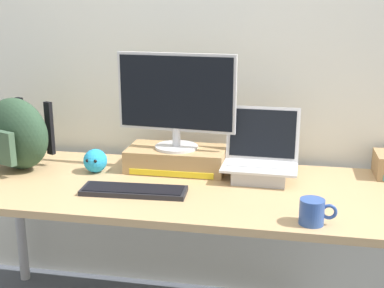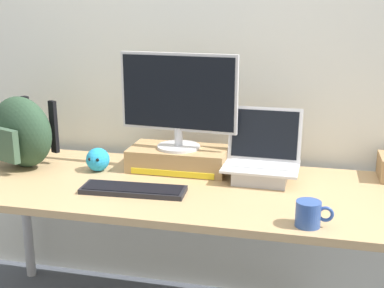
{
  "view_description": "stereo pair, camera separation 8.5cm",
  "coord_description": "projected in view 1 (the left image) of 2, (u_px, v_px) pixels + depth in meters",
  "views": [
    {
      "loc": [
        0.37,
        -1.94,
        1.45
      ],
      "look_at": [
        0.0,
        0.0,
        0.9
      ],
      "focal_mm": 47.52,
      "sensor_mm": 36.0,
      "label": 1
    },
    {
      "loc": [
        0.46,
        -1.92,
        1.45
      ],
      "look_at": [
        0.0,
        0.0,
        0.9
      ],
      "focal_mm": 47.52,
      "sensor_mm": 36.0,
      "label": 2
    }
  ],
  "objects": [
    {
      "name": "plush_toy",
      "position": [
        95.0,
        161.0,
        2.25
      ],
      "size": [
        0.11,
        0.11,
        0.11
      ],
      "color": "#2393CC",
      "rests_on": "desk"
    },
    {
      "name": "messenger_backpack",
      "position": [
        16.0,
        134.0,
        2.27
      ],
      "size": [
        0.4,
        0.31,
        0.32
      ],
      "rotation": [
        0.0,
        0.0,
        -0.39
      ],
      "color": "#28422D",
      "rests_on": "desk"
    },
    {
      "name": "desk",
      "position": [
        192.0,
        200.0,
        2.11
      ],
      "size": [
        2.08,
        0.74,
        0.72
      ],
      "color": "tan",
      "rests_on": "ground"
    },
    {
      "name": "back_wall",
      "position": [
        211.0,
        35.0,
        2.38
      ],
      "size": [
        7.0,
        0.1,
        2.6
      ],
      "primitive_type": "cube",
      "color": "silver",
      "rests_on": "ground"
    },
    {
      "name": "open_laptop",
      "position": [
        260.0,
        165.0,
        2.17
      ],
      "size": [
        0.32,
        0.25,
        0.3
      ],
      "rotation": [
        0.0,
        0.0,
        -0.03
      ],
      "color": "#ADADB2",
      "rests_on": "desk"
    },
    {
      "name": "toner_box_yellow",
      "position": [
        177.0,
        159.0,
        2.29
      ],
      "size": [
        0.44,
        0.23,
        0.1
      ],
      "color": "#A88456",
      "rests_on": "desk"
    },
    {
      "name": "desktop_monitor",
      "position": [
        176.0,
        99.0,
        2.21
      ],
      "size": [
        0.53,
        0.19,
        0.42
      ],
      "rotation": [
        0.0,
        0.0,
        -0.08
      ],
      "color": "silver",
      "rests_on": "toner_box_yellow"
    },
    {
      "name": "coffee_mug",
      "position": [
        313.0,
        212.0,
        1.73
      ],
      "size": [
        0.13,
        0.09,
        0.09
      ],
      "color": "#2D4C93",
      "rests_on": "desk"
    },
    {
      "name": "external_keyboard",
      "position": [
        134.0,
        190.0,
        2.01
      ],
      "size": [
        0.42,
        0.15,
        0.02
      ],
      "rotation": [
        0.0,
        0.0,
        0.05
      ],
      "color": "black",
      "rests_on": "desk"
    }
  ]
}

